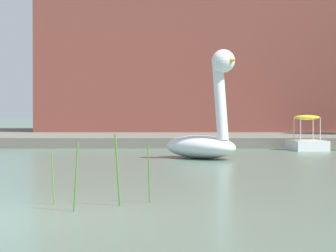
% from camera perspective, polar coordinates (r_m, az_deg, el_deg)
% --- Properties ---
extents(ground_plane, '(572.71, 572.71, 0.00)m').
position_cam_1_polar(ground_plane, '(10.04, -10.62, -7.39)').
color(ground_plane, '#567060').
extents(shore_bank_far, '(123.92, 21.49, 0.44)m').
position_cam_1_polar(shore_bank_far, '(40.20, -2.83, -0.79)').
color(shore_bank_far, '#6B665B').
rests_on(shore_bank_far, ground_plane).
extents(swan_boat, '(3.04, 3.24, 3.52)m').
position_cam_1_polar(swan_boat, '(22.65, 2.73, -0.64)').
color(swan_boat, white).
rests_on(swan_boat, ground_plane).
extents(pedal_boat_yellow, '(1.45, 2.23, 1.43)m').
position_cam_1_polar(pedal_boat_yellow, '(28.71, 11.07, -1.13)').
color(pedal_boat_yellow, white).
rests_on(pedal_boat_yellow, ground_plane).
extents(apartment_block, '(18.09, 11.23, 12.57)m').
position_cam_1_polar(apartment_block, '(44.95, 1.45, 7.70)').
color(apartment_block, brown).
rests_on(apartment_block, shore_bank_far).
extents(reed_clump_foreground, '(3.78, 1.20, 1.53)m').
position_cam_1_polar(reed_clump_foreground, '(11.38, -13.51, -3.45)').
color(reed_clump_foreground, '#4C7F33').
rests_on(reed_clump_foreground, ground_plane).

